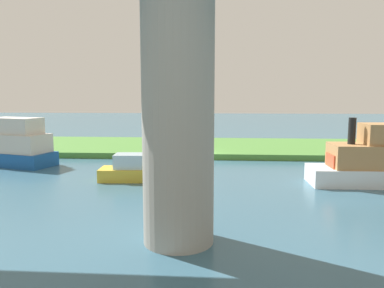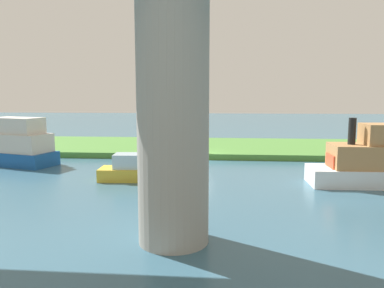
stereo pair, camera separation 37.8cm
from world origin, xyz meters
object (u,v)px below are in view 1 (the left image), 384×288
at_px(bridge_pylon, 178,110).
at_px(person_on_bank, 155,143).
at_px(skiff_small, 382,160).
at_px(mooring_post, 204,149).
at_px(motorboat_red, 8,146).
at_px(riverboat_paddlewheel, 138,171).

xyz_separation_m(bridge_pylon, person_on_bank, (4.10, -18.86, -3.66)).
distance_m(person_on_bank, skiff_small, 17.94).
xyz_separation_m(mooring_post, motorboat_red, (15.02, 3.60, 0.61)).
relative_size(motorboat_red, skiff_small, 1.04).
xyz_separation_m(motorboat_red, riverboat_paddlewheel, (-11.11, 4.58, -0.89)).
height_order(person_on_bank, mooring_post, person_on_bank).
relative_size(motorboat_red, riverboat_paddlewheel, 1.61).
xyz_separation_m(bridge_pylon, skiff_small, (-11.28, -9.63, -3.35)).
relative_size(person_on_bank, mooring_post, 1.81).
distance_m(riverboat_paddlewheel, skiff_small, 14.98).
bearing_deg(motorboat_red, riverboat_paddlewheel, 157.59).
height_order(mooring_post, motorboat_red, motorboat_red).
bearing_deg(riverboat_paddlewheel, motorboat_red, -22.41).
distance_m(bridge_pylon, person_on_bank, 19.64).
xyz_separation_m(mooring_post, skiff_small, (-11.04, 8.37, 0.62)).
height_order(person_on_bank, skiff_small, skiff_small).
bearing_deg(motorboat_red, person_on_bank, -157.33).
bearing_deg(mooring_post, riverboat_paddlewheel, 64.46).
relative_size(person_on_bank, motorboat_red, 0.17).
bearing_deg(person_on_bank, bridge_pylon, 102.26).
bearing_deg(person_on_bank, mooring_post, 168.80).
height_order(mooring_post, skiff_small, skiff_small).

